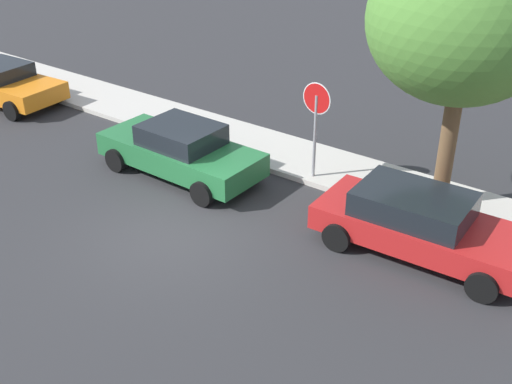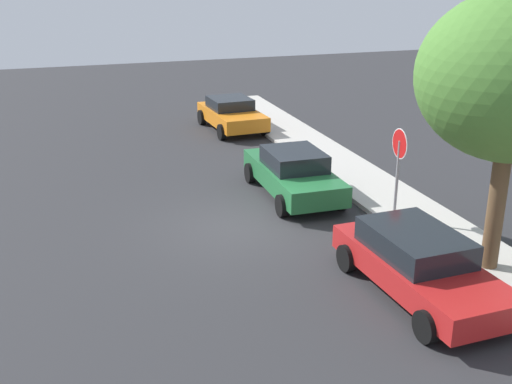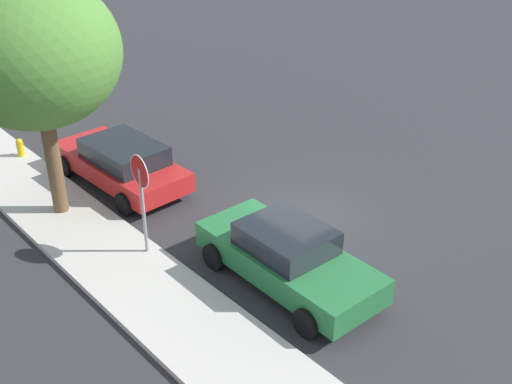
# 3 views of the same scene
# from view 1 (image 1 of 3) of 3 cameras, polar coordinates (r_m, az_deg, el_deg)

# --- Properties ---
(ground_plane) EXTENTS (60.00, 60.00, 0.00)m
(ground_plane) POSITION_cam_1_polar(r_m,az_deg,el_deg) (14.69, -7.42, -3.63)
(ground_plane) COLOR #2D2D30
(sidewalk_curb) EXTENTS (32.00, 2.16, 0.14)m
(sidewalk_curb) POSITION_cam_1_polar(r_m,az_deg,el_deg) (17.96, 3.07, 3.21)
(sidewalk_curb) COLOR beige
(sidewalk_curb) RESTS_ON ground_plane
(stop_sign) EXTENTS (0.81, 0.08, 2.67)m
(stop_sign) POSITION_cam_1_polar(r_m,az_deg,el_deg) (16.07, 5.35, 6.87)
(stop_sign) COLOR gray
(stop_sign) RESTS_ON ground_plane
(parked_car_green) EXTENTS (4.53, 2.06, 1.43)m
(parked_car_green) POSITION_cam_1_polar(r_m,az_deg,el_deg) (16.88, -6.71, 3.74)
(parked_car_green) COLOR #236B38
(parked_car_green) RESTS_ON ground_plane
(parked_car_red) EXTENTS (4.66, 2.19, 1.38)m
(parked_car_red) POSITION_cam_1_polar(r_m,az_deg,el_deg) (14.00, 14.42, -2.68)
(parked_car_red) COLOR red
(parked_car_red) RESTS_ON ground_plane
(parked_car_orange) EXTENTS (4.10, 2.25, 1.32)m
(parked_car_orange) POSITION_cam_1_polar(r_m,az_deg,el_deg) (23.29, -21.41, 8.98)
(parked_car_orange) COLOR orange
(parked_car_orange) RESTS_ON ground_plane
(street_tree_near_corner) EXTENTS (4.13, 4.13, 6.30)m
(street_tree_near_corner) POSITION_cam_1_polar(r_m,az_deg,el_deg) (14.72, 17.93, 14.27)
(street_tree_near_corner) COLOR brown
(street_tree_near_corner) RESTS_ON ground_plane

